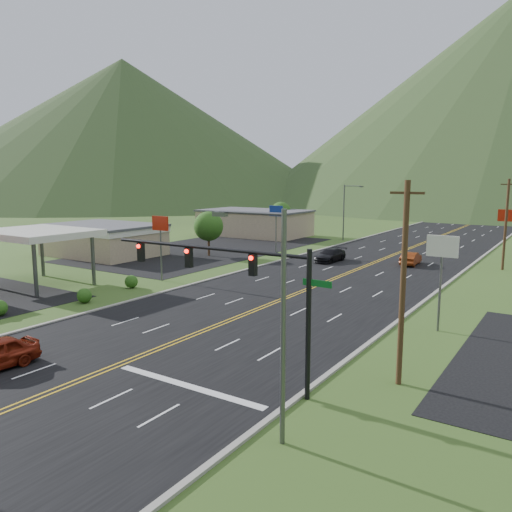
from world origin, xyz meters
The scene contains 17 objects.
traffic_signal centered at (6.48, 14.00, 5.33)m, with size 13.10×0.43×7.00m.
streetlight_east centered at (11.18, 10.00, 5.18)m, with size 3.28×0.25×9.00m.
streetlight_west centered at (-11.68, 70.00, 5.18)m, with size 3.28×0.25×9.00m.
gas_canopy centered at (-22.00, 22.00, 4.87)m, with size 10.00×8.00×5.30m.
building_west_mid centered at (-32.00, 38.00, 2.27)m, with size 14.40×10.40×4.10m.
building_west_far centered at (-28.00, 68.00, 2.26)m, with size 18.40×11.40×4.50m.
pole_sign_west_a centered at (-14.00, 30.00, 5.05)m, with size 2.00×0.18×6.40m.
pole_sign_west_b centered at (-14.00, 52.00, 5.05)m, with size 2.00×0.18×6.40m.
pole_sign_east_a centered at (13.00, 28.00, 5.05)m, with size 2.00×0.18×6.40m.
pole_sign_east_b centered at (13.00, 60.00, 5.05)m, with size 2.00×0.18×6.40m.
tree_west_a centered at (-20.00, 45.00, 3.89)m, with size 3.84×3.84×5.82m.
tree_west_b centered at (-25.00, 72.00, 3.89)m, with size 3.84×3.84×5.82m.
utility_pole_a centered at (13.50, 18.00, 5.13)m, with size 1.60×0.28×10.00m.
utility_pole_b centered at (13.50, 55.00, 5.13)m, with size 1.60×0.28×10.00m.
mountain_nw centered at (-148.49, 148.49, 30.00)m, with size 190.00×190.00×60.00m, color #243A1A.
car_dark_mid centered at (-4.79, 49.45, 0.76)m, with size 2.14×5.27×1.53m, color black.
car_red_far centered at (4.09, 52.50, 0.76)m, with size 1.61×4.62×1.52m, color maroon.
Camera 1 is at (20.43, -5.47, 10.10)m, focal length 35.00 mm.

